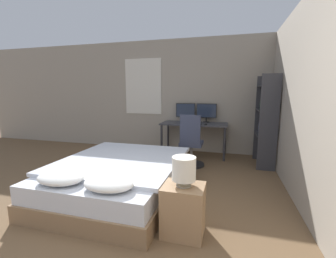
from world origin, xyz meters
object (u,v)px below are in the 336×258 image
at_px(monitor_left, 185,111).
at_px(keyboard, 193,124).
at_px(office_chair, 191,146).
at_px(nightstand, 183,210).
at_px(bookshelf, 267,118).
at_px(monitor_right, 206,112).
at_px(computer_mouse, 206,124).
at_px(bedside_lamp, 184,169).
at_px(bed, 119,177).
at_px(desk, 194,127).

height_order(monitor_left, keyboard, monitor_left).
bearing_deg(monitor_left, office_chair, -72.75).
relative_size(nightstand, keyboard, 1.33).
height_order(keyboard, bookshelf, bookshelf).
bearing_deg(nightstand, monitor_right, 92.03).
distance_m(computer_mouse, bookshelf, 1.20).
bearing_deg(keyboard, monitor_left, 118.90).
height_order(monitor_left, computer_mouse, monitor_left).
distance_m(nightstand, bedside_lamp, 0.44).
height_order(bed, keyboard, keyboard).
relative_size(monitor_left, bookshelf, 0.26).
bearing_deg(desk, nightstand, -83.01).
relative_size(keyboard, bookshelf, 0.22).
relative_size(nightstand, monitor_right, 1.13).
bearing_deg(bookshelf, office_chair, -163.56).
bearing_deg(desk, computer_mouse, -37.84).
bearing_deg(nightstand, desk, 96.99).
bearing_deg(desk, bedside_lamp, -83.01).
bearing_deg(bookshelf, computer_mouse, 172.02).
xyz_separation_m(bedside_lamp, office_chair, (-0.29, 2.14, -0.30)).
relative_size(keyboard, office_chair, 0.38).
distance_m(monitor_right, computer_mouse, 0.51).
bearing_deg(keyboard, monitor_right, 61.10).
relative_size(desk, office_chair, 1.44).
xyz_separation_m(monitor_right, keyboard, (-0.25, -0.45, -0.24)).
relative_size(bedside_lamp, office_chair, 0.29).
height_order(bedside_lamp, keyboard, bedside_lamp).
xyz_separation_m(monitor_left, bookshelf, (1.71, -0.62, -0.04)).
distance_m(nightstand, monitor_right, 3.26).
height_order(bedside_lamp, bookshelf, bookshelf).
height_order(monitor_left, bookshelf, bookshelf).
xyz_separation_m(keyboard, computer_mouse, (0.29, 0.00, 0.01)).
relative_size(bed, monitor_left, 4.51).
bearing_deg(bed, office_chair, 61.66).
distance_m(bedside_lamp, computer_mouse, 2.72).
height_order(nightstand, computer_mouse, computer_mouse).
distance_m(desk, bookshelf, 1.54).
relative_size(bed, keyboard, 5.30).
xyz_separation_m(keyboard, office_chair, (0.07, -0.58, -0.36)).
height_order(keyboard, computer_mouse, computer_mouse).
bearing_deg(keyboard, nightstand, -82.44).
height_order(keyboard, office_chair, office_chair).
distance_m(monitor_left, keyboard, 0.57).
bearing_deg(bed, monitor_left, 79.23).
bearing_deg(office_chair, keyboard, 96.94).
xyz_separation_m(nightstand, computer_mouse, (-0.07, 2.72, 0.51)).
height_order(bed, monitor_left, monitor_left).
xyz_separation_m(desk, computer_mouse, (0.29, -0.22, 0.11)).
xyz_separation_m(monitor_left, office_chair, (0.32, -1.03, -0.60)).
xyz_separation_m(desk, bookshelf, (1.46, -0.39, 0.30)).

